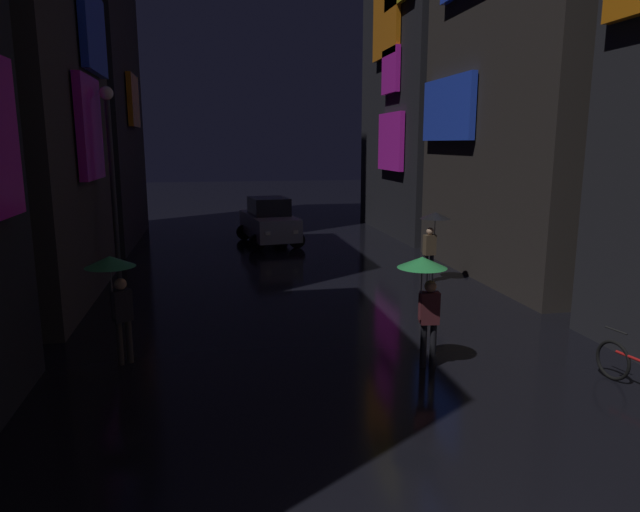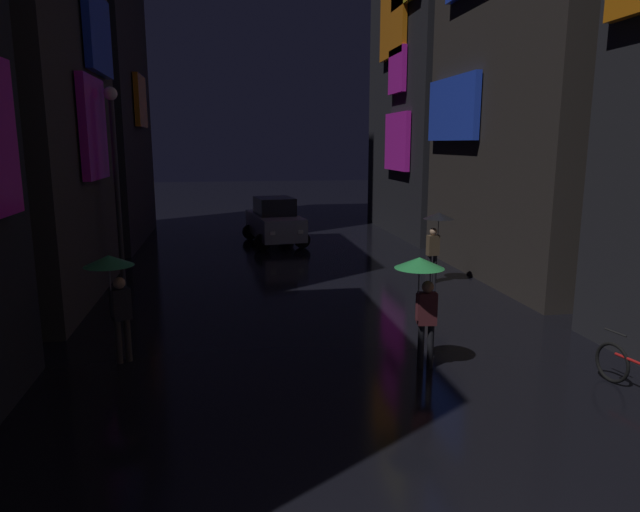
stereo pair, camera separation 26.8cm
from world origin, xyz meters
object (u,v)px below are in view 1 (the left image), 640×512
(car_distant, at_px, (269,222))
(pedestrian_foreground_right_black, at_px, (433,227))
(pedestrian_foreground_left_green, at_px, (114,280))
(pedestrian_far_right_green, at_px, (425,281))
(streetlamp_left_far, at_px, (112,167))

(car_distant, bearing_deg, pedestrian_foreground_right_black, -61.45)
(pedestrian_foreground_left_green, bearing_deg, car_distant, 72.08)
(pedestrian_far_right_green, relative_size, pedestrian_foreground_left_green, 1.00)
(pedestrian_far_right_green, distance_m, pedestrian_foreground_left_green, 5.67)
(pedestrian_foreground_right_black, distance_m, pedestrian_far_right_green, 6.86)
(pedestrian_foreground_right_black, distance_m, streetlamp_left_far, 9.27)
(pedestrian_far_right_green, bearing_deg, streetlamp_left_far, 132.66)
(pedestrian_far_right_green, bearing_deg, car_distant, 95.88)
(pedestrian_far_right_green, bearing_deg, pedestrian_foreground_left_green, 168.15)
(pedestrian_foreground_left_green, distance_m, streetlamp_left_far, 6.09)
(pedestrian_foreground_right_black, bearing_deg, pedestrian_foreground_left_green, -148.06)
(pedestrian_far_right_green, distance_m, car_distant, 13.98)
(streetlamp_left_far, bearing_deg, pedestrian_foreground_left_green, -81.81)
(pedestrian_far_right_green, xyz_separation_m, pedestrian_foreground_left_green, (-5.55, 1.16, 0.00))
(pedestrian_foreground_right_black, xyz_separation_m, streetlamp_left_far, (-9.07, 0.62, 1.83))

